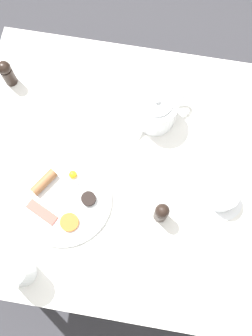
# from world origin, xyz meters

# --- Properties ---
(ground_plane) EXTENTS (8.00, 8.00, 0.00)m
(ground_plane) POSITION_xyz_m (0.00, 0.00, 0.00)
(ground_plane) COLOR #333338
(table) EXTENTS (0.88, 1.01, 0.73)m
(table) POSITION_xyz_m (0.00, 0.00, 0.65)
(table) COLOR white
(table) RESTS_ON ground_plane
(breakfast_plate) EXTENTS (0.29, 0.29, 0.04)m
(breakfast_plate) POSITION_xyz_m (0.12, -0.17, 0.74)
(breakfast_plate) COLOR white
(breakfast_plate) RESTS_ON table
(teapot_near) EXTENTS (0.16, 0.18, 0.13)m
(teapot_near) POSITION_xyz_m (-0.19, 0.06, 0.78)
(teapot_near) COLOR white
(teapot_near) RESTS_ON table
(teacup_with_saucer_left) EXTENTS (0.14, 0.14, 0.07)m
(teacup_with_saucer_left) POSITION_xyz_m (0.04, 0.30, 0.76)
(teacup_with_saucer_left) COLOR white
(teacup_with_saucer_left) RESTS_ON table
(water_glass_tall) EXTENTS (0.08, 0.08, 0.13)m
(water_glass_tall) POSITION_xyz_m (0.35, -0.24, 0.80)
(water_glass_tall) COLOR white
(water_glass_tall) RESTS_ON table
(pepper_grinder) EXTENTS (0.04, 0.04, 0.11)m
(pepper_grinder) POSITION_xyz_m (0.12, 0.12, 0.78)
(pepper_grinder) COLOR black
(pepper_grinder) RESTS_ON table
(salt_grinder) EXTENTS (0.04, 0.04, 0.11)m
(salt_grinder) POSITION_xyz_m (-0.24, -0.43, 0.78)
(salt_grinder) COLOR black
(salt_grinder) RESTS_ON table
(fork_by_plate) EXTENTS (0.17, 0.08, 0.00)m
(fork_by_plate) POSITION_xyz_m (-0.27, -0.25, 0.73)
(fork_by_plate) COLOR silver
(fork_by_plate) RESTS_ON table
(knife_by_plate) EXTENTS (0.03, 0.22, 0.00)m
(knife_by_plate) POSITION_xyz_m (0.29, 0.21, 0.73)
(knife_by_plate) COLOR silver
(knife_by_plate) RESTS_ON table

